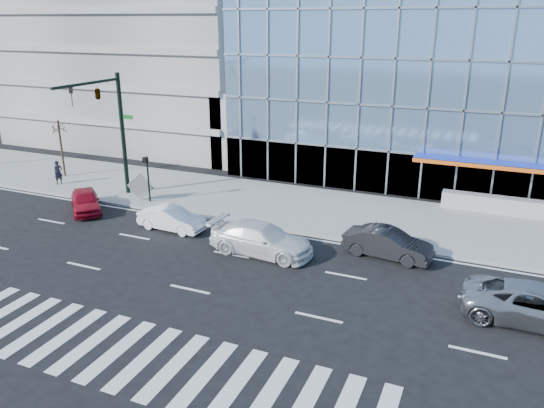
{
  "coord_description": "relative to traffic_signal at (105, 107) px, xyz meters",
  "views": [
    {
      "loc": [
        11.57,
        -21.83,
        11.31
      ],
      "look_at": [
        0.97,
        3.0,
        1.9
      ],
      "focal_mm": 35.0,
      "sensor_mm": 36.0,
      "label": 1
    }
  ],
  "objects": [
    {
      "name": "ground",
      "position": [
        11.0,
        -4.57,
        -6.16
      ],
      "size": [
        160.0,
        160.0,
        0.0
      ],
      "primitive_type": "plane",
      "color": "black",
      "rests_on": "ground"
    },
    {
      "name": "sidewalk",
      "position": [
        11.0,
        3.43,
        -6.09
      ],
      "size": [
        120.0,
        8.0,
        0.15
      ],
      "primitive_type": "cube",
      "color": "gray",
      "rests_on": "ground"
    },
    {
      "name": "theatre_building",
      "position": [
        25.0,
        21.43,
        1.34
      ],
      "size": [
        42.0,
        26.0,
        15.0
      ],
      "primitive_type": "cube",
      "color": "#7CA5CF",
      "rests_on": "ground"
    },
    {
      "name": "parking_garage",
      "position": [
        -9.0,
        21.43,
        3.84
      ],
      "size": [
        24.0,
        24.0,
        20.0
      ],
      "primitive_type": "cube",
      "color": "gray",
      "rests_on": "ground"
    },
    {
      "name": "ramp_block",
      "position": [
        5.0,
        13.43,
        -3.16
      ],
      "size": [
        6.0,
        8.0,
        6.0
      ],
      "primitive_type": "cube",
      "color": "gray",
      "rests_on": "ground"
    },
    {
      "name": "traffic_signal",
      "position": [
        0.0,
        0.0,
        0.0
      ],
      "size": [
        1.14,
        5.74,
        8.0
      ],
      "color": "black",
      "rests_on": "sidewalk"
    },
    {
      "name": "ped_signal_post",
      "position": [
        2.5,
        0.37,
        -4.02
      ],
      "size": [
        0.3,
        0.33,
        3.0
      ],
      "color": "black",
      "rests_on": "sidewalk"
    },
    {
      "name": "street_tree_near",
      "position": [
        -7.0,
        2.93,
        -2.39
      ],
      "size": [
        1.1,
        1.1,
        4.23
      ],
      "color": "#332319",
      "rests_on": "sidewalk"
    },
    {
      "name": "silver_suv",
      "position": [
        24.94,
        -5.57,
        -5.39
      ],
      "size": [
        5.63,
        2.63,
        1.56
      ],
      "primitive_type": "imported",
      "rotation": [
        0.0,
        0.0,
        1.56
      ],
      "color": "#A5A6AA",
      "rests_on": "ground"
    },
    {
      "name": "white_suv",
      "position": [
        12.34,
        -3.8,
        -5.38
      ],
      "size": [
        5.51,
        2.43,
        1.57
      ],
      "primitive_type": "imported",
      "rotation": [
        0.0,
        0.0,
        1.53
      ],
      "color": "silver",
      "rests_on": "ground"
    },
    {
      "name": "white_sedan",
      "position": [
        6.34,
        -2.84,
        -5.51
      ],
      "size": [
        4.04,
        1.58,
        1.31
      ],
      "primitive_type": "imported",
      "rotation": [
        0.0,
        0.0,
        1.52
      ],
      "color": "white",
      "rests_on": "ground"
    },
    {
      "name": "dark_sedan",
      "position": [
        18.34,
        -1.73,
        -5.43
      ],
      "size": [
        4.6,
        2.11,
        1.46
      ],
      "primitive_type": "imported",
      "rotation": [
        0.0,
        0.0,
        1.44
      ],
      "color": "black",
      "rests_on": "ground"
    },
    {
      "name": "red_sedan",
      "position": [
        -0.28,
        -2.37,
        -5.48
      ],
      "size": [
        4.02,
        4.01,
        1.38
      ],
      "primitive_type": "imported",
      "rotation": [
        0.0,
        0.0,
        0.79
      ],
      "color": "maroon",
      "rests_on": "ground"
    },
    {
      "name": "pedestrian",
      "position": [
        -5.78,
        1.13,
        -5.17
      ],
      "size": [
        0.6,
        0.72,
        1.69
      ],
      "primitive_type": "imported",
      "rotation": [
        0.0,
        0.0,
        1.19
      ],
      "color": "black",
      "rests_on": "sidewalk"
    },
    {
      "name": "tilted_panel",
      "position": [
        1.83,
        0.43,
        -5.1
      ],
      "size": [
        1.79,
        0.53,
        1.83
      ],
      "primitive_type": "cube",
      "rotation": [
        0.0,
        0.86,
        0.26
      ],
      "color": "gray",
      "rests_on": "sidewalk"
    }
  ]
}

